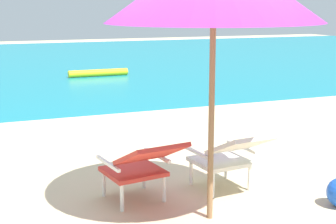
% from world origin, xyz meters
% --- Properties ---
extents(ground_plane, '(40.00, 40.00, 0.00)m').
position_xyz_m(ground_plane, '(0.00, 4.00, 0.00)').
color(ground_plane, '#CCB78E').
extents(ocean_band, '(40.00, 18.00, 0.01)m').
position_xyz_m(ocean_band, '(0.00, 12.89, 0.00)').
color(ocean_band, teal).
rests_on(ocean_band, ground_plane).
extents(swim_buoy, '(1.60, 0.18, 0.18)m').
position_xyz_m(swim_buoy, '(1.30, 8.65, 0.10)').
color(swim_buoy, yellow).
rests_on(swim_buoy, ocean_band).
extents(lounge_chair_left, '(0.66, 0.94, 0.68)m').
position_xyz_m(lounge_chair_left, '(-0.48, -0.14, 0.40)').
color(lounge_chair_left, red).
rests_on(lounge_chair_left, ground_plane).
extents(lounge_chair_right, '(0.62, 0.92, 0.68)m').
position_xyz_m(lounge_chair_right, '(0.44, -0.17, 0.40)').
color(lounge_chair_right, silver).
rests_on(lounge_chair_right, ground_plane).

